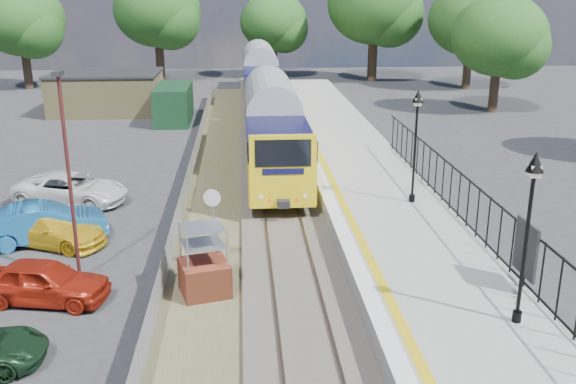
{
  "coord_description": "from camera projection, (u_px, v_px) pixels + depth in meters",
  "views": [
    {
      "loc": [
        -1.58,
        -18.56,
        9.27
      ],
      "look_at": [
        0.07,
        4.2,
        2.0
      ],
      "focal_mm": 40.0,
      "sensor_mm": 36.0,
      "label": 1
    }
  ],
  "objects": [
    {
      "name": "platform",
      "position": [
        375.0,
        197.0,
        28.32
      ],
      "size": [
        5.0,
        70.0,
        0.9
      ],
      "primitive_type": "cube",
      "color": "gray",
      "rests_on": "ground"
    },
    {
      "name": "palisade_fence",
      "position": [
        475.0,
        209.0,
        22.58
      ],
      "size": [
        0.12,
        26.0,
        2.0
      ],
      "color": "black",
      "rests_on": "platform"
    },
    {
      "name": "car_blue",
      "position": [
        44.0,
        223.0,
        24.36
      ],
      "size": [
        4.86,
        2.98,
        1.51
      ],
      "primitive_type": "imported",
      "rotation": [
        0.0,
        0.0,
        1.89
      ],
      "color": "#195B98",
      "rests_on": "ground"
    },
    {
      "name": "carpark_lamp",
      "position": [
        68.0,
        166.0,
        20.12
      ],
      "size": [
        0.25,
        0.5,
        6.9
      ],
      "color": "#451917",
      "rests_on": "ground"
    },
    {
      "name": "wire_fence",
      "position": [
        190.0,
        173.0,
        31.5
      ],
      "size": [
        0.06,
        52.0,
        1.2
      ],
      "color": "#999EA3",
      "rests_on": "ground"
    },
    {
      "name": "car_yellow",
      "position": [
        50.0,
        229.0,
        24.1
      ],
      "size": [
        4.72,
        3.34,
        1.27
      ],
      "primitive_type": "imported",
      "rotation": [
        0.0,
        0.0,
        1.17
      ],
      "color": "gold",
      "rests_on": "ground"
    },
    {
      "name": "platform_edge",
      "position": [
        329.0,
        189.0,
        28.04
      ],
      "size": [
        0.9,
        70.0,
        0.01
      ],
      "color": "silver",
      "rests_on": "platform"
    },
    {
      "name": "train",
      "position": [
        264.0,
        91.0,
        45.04
      ],
      "size": [
        2.82,
        40.83,
        3.51
      ],
      "color": "gold",
      "rests_on": "ground"
    },
    {
      "name": "victorian_lamp_south",
      "position": [
        531.0,
        199.0,
        15.83
      ],
      "size": [
        0.44,
        0.44,
        4.6
      ],
      "color": "black",
      "rests_on": "platform"
    },
    {
      "name": "car_white",
      "position": [
        71.0,
        189.0,
        28.65
      ],
      "size": [
        5.49,
        3.59,
        1.4
      ],
      "primitive_type": "imported",
      "rotation": [
        0.0,
        0.0,
        1.3
      ],
      "color": "silver",
      "rests_on": "ground"
    },
    {
      "name": "victorian_lamp_north",
      "position": [
        417.0,
        120.0,
        25.32
      ],
      "size": [
        0.44,
        0.44,
        4.6
      ],
      "color": "black",
      "rests_on": "platform"
    },
    {
      "name": "car_red",
      "position": [
        44.0,
        281.0,
        19.67
      ],
      "size": [
        4.24,
        2.35,
        1.36
      ],
      "primitive_type": "imported",
      "rotation": [
        0.0,
        0.0,
        1.38
      ],
      "color": "maroon",
      "rests_on": "ground"
    },
    {
      "name": "outbuilding",
      "position": [
        120.0,
        94.0,
        49.01
      ],
      "size": [
        10.8,
        10.1,
        3.12
      ],
      "color": "#918252",
      "rests_on": "ground"
    },
    {
      "name": "track_bed",
      "position": [
        268.0,
        196.0,
        29.69
      ],
      "size": [
        5.9,
        80.0,
        0.29
      ],
      "color": "#473F38",
      "rests_on": "ground"
    },
    {
      "name": "brick_plinth",
      "position": [
        204.0,
        262.0,
        19.99
      ],
      "size": [
        1.78,
        1.78,
        2.33
      ],
      "rotation": [
        0.0,
        0.0,
        0.27
      ],
      "color": "brown",
      "rests_on": "ground"
    },
    {
      "name": "ground",
      "position": [
        295.0,
        291.0,
        20.56
      ],
      "size": [
        120.0,
        120.0,
        0.0
      ],
      "primitive_type": "plane",
      "color": "#2D2D30",
      "rests_on": "ground"
    },
    {
      "name": "speed_sign",
      "position": [
        213.0,
        216.0,
        21.42
      ],
      "size": [
        0.58,
        0.18,
        2.95
      ],
      "rotation": [
        0.0,
        0.0,
        -0.26
      ],
      "color": "#999EA3",
      "rests_on": "ground"
    },
    {
      "name": "tree_line",
      "position": [
        273.0,
        19.0,
        58.57
      ],
      "size": [
        56.8,
        43.8,
        11.88
      ],
      "color": "#332319",
      "rests_on": "ground"
    }
  ]
}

